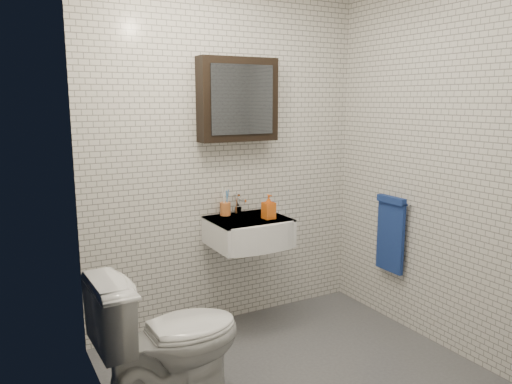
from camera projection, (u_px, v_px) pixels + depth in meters
The scene contains 9 objects.
ground at pixel (300, 377), 3.10m from camera, with size 2.20×2.00×0.01m, color #48494F.
room_shell at pixel (304, 142), 2.83m from camera, with size 2.22×2.02×2.51m.
washbasin at pixel (251, 232), 3.61m from camera, with size 0.55×0.50×0.20m.
faucet at pixel (238, 205), 3.75m from camera, with size 0.06×0.20×0.15m.
mirror_cabinet at pixel (238, 100), 3.61m from camera, with size 0.60×0.15×0.60m.
towel_rail at pixel (391, 231), 3.76m from camera, with size 0.09×0.30×0.58m.
toothbrush_cup at pixel (225, 208), 3.72m from camera, with size 0.10×0.10×0.21m.
soap_bottle at pixel (269, 207), 3.60m from camera, with size 0.08×0.08×0.18m, color orange.
toilet at pixel (169, 339), 2.73m from camera, with size 0.46×0.80×0.82m, color silver.
Camera 1 is at (-1.61, -2.35, 1.70)m, focal length 35.00 mm.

